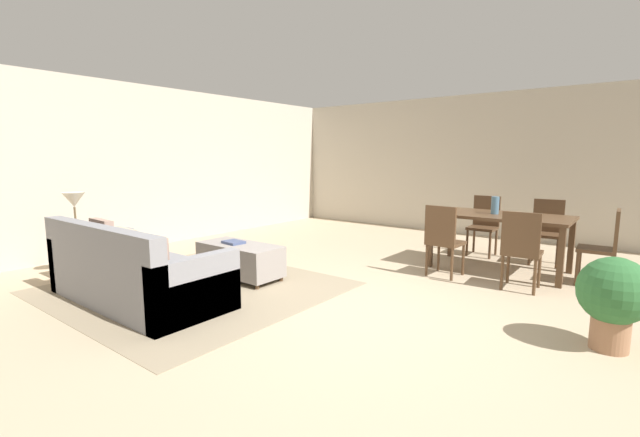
# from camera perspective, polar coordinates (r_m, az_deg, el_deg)

# --- Properties ---
(ground_plane) EXTENTS (10.80, 10.80, 0.00)m
(ground_plane) POSITION_cam_1_polar(r_m,az_deg,el_deg) (4.39, 3.92, -12.11)
(ground_plane) COLOR tan
(wall_back) EXTENTS (9.00, 0.12, 2.70)m
(wall_back) POSITION_cam_1_polar(r_m,az_deg,el_deg) (8.73, 22.82, 6.48)
(wall_back) COLOR #BCB2A0
(wall_back) RESTS_ON ground_plane
(wall_left) EXTENTS (0.12, 11.00, 2.70)m
(wall_left) POSITION_cam_1_polar(r_m,az_deg,el_deg) (7.84, -22.27, 6.37)
(wall_left) COLOR #BCB2A0
(wall_left) RESTS_ON ground_plane
(area_rug) EXTENTS (3.00, 2.80, 0.01)m
(area_rug) POSITION_cam_1_polar(r_m,az_deg,el_deg) (5.29, -16.38, -8.82)
(area_rug) COLOR gray
(area_rug) RESTS_ON ground_plane
(couch) EXTENTS (2.14, 0.96, 0.86)m
(couch) POSITION_cam_1_polar(r_m,az_deg,el_deg) (4.96, -23.57, -6.87)
(couch) COLOR gray
(couch) RESTS_ON ground_plane
(ottoman_table) EXTENTS (1.13, 0.51, 0.44)m
(ottoman_table) POSITION_cam_1_polar(r_m,az_deg,el_deg) (5.51, -10.63, -5.30)
(ottoman_table) COLOR gray
(ottoman_table) RESTS_ON ground_plane
(side_table) EXTENTS (0.40, 0.40, 0.57)m
(side_table) POSITION_cam_1_polar(r_m,az_deg,el_deg) (6.15, -29.64, -2.94)
(side_table) COLOR olive
(side_table) RESTS_ON ground_plane
(table_lamp) EXTENTS (0.26, 0.26, 0.53)m
(table_lamp) POSITION_cam_1_polar(r_m,az_deg,el_deg) (6.08, -30.00, 1.97)
(table_lamp) COLOR brown
(table_lamp) RESTS_ON side_table
(dining_table) EXTENTS (1.73, 0.91, 0.76)m
(dining_table) POSITION_cam_1_polar(r_m,az_deg,el_deg) (6.21, 22.88, -0.31)
(dining_table) COLOR #513823
(dining_table) RESTS_ON ground_plane
(dining_chair_near_left) EXTENTS (0.42, 0.42, 0.92)m
(dining_chair_near_left) POSITION_cam_1_polar(r_m,az_deg,el_deg) (5.63, 16.11, -2.37)
(dining_chair_near_left) COLOR #513823
(dining_chair_near_left) RESTS_ON ground_plane
(dining_chair_near_right) EXTENTS (0.42, 0.42, 0.92)m
(dining_chair_near_right) POSITION_cam_1_polar(r_m,az_deg,el_deg) (5.35, 25.28, -3.38)
(dining_chair_near_right) COLOR #513823
(dining_chair_near_right) RESTS_ON ground_plane
(dining_chair_far_left) EXTENTS (0.41, 0.41, 0.92)m
(dining_chair_far_left) POSITION_cam_1_polar(r_m,az_deg,el_deg) (7.12, 21.08, -0.41)
(dining_chair_far_left) COLOR #513823
(dining_chair_far_left) RESTS_ON ground_plane
(dining_chair_far_right) EXTENTS (0.43, 0.43, 0.92)m
(dining_chair_far_right) POSITION_cam_1_polar(r_m,az_deg,el_deg) (6.90, 28.03, -1.10)
(dining_chair_far_right) COLOR #513823
(dining_chair_far_right) RESTS_ON ground_plane
(dining_chair_head_east) EXTENTS (0.42, 0.42, 0.92)m
(dining_chair_head_east) POSITION_cam_1_polar(r_m,az_deg,el_deg) (6.04, 33.83, -2.74)
(dining_chair_head_east) COLOR #513823
(dining_chair_head_east) RESTS_ON ground_plane
(vase_centerpiece) EXTENTS (0.10, 0.10, 0.23)m
(vase_centerpiece) POSITION_cam_1_polar(r_m,az_deg,el_deg) (6.21, 22.34, 1.65)
(vase_centerpiece) COLOR slate
(vase_centerpiece) RESTS_ON dining_table
(book_on_ottoman) EXTENTS (0.28, 0.22, 0.03)m
(book_on_ottoman) POSITION_cam_1_polar(r_m,az_deg,el_deg) (5.52, -11.47, -3.12)
(book_on_ottoman) COLOR #3F4C72
(book_on_ottoman) RESTS_ON ottoman_table
(potted_plant) EXTENTS (0.53, 0.53, 0.75)m
(potted_plant) POSITION_cam_1_polar(r_m,az_deg,el_deg) (4.11, 34.56, -8.50)
(potted_plant) COLOR #996B4C
(potted_plant) RESTS_ON ground_plane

